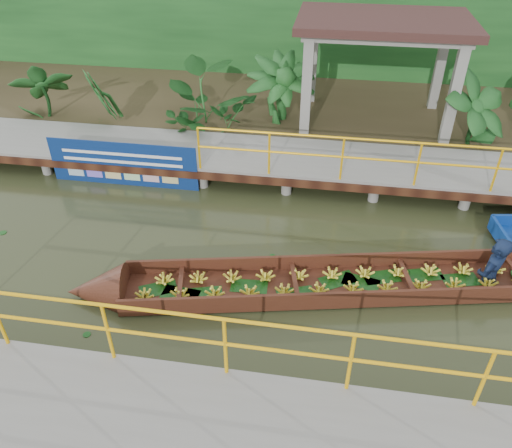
# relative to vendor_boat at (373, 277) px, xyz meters

# --- Properties ---
(ground) EXTENTS (80.00, 80.00, 0.00)m
(ground) POSITION_rel_vendor_boat_xyz_m (-2.88, 0.30, -0.25)
(ground) COLOR #2A2F17
(ground) RESTS_ON ground
(land_strip) EXTENTS (30.00, 8.00, 0.45)m
(land_strip) POSITION_rel_vendor_boat_xyz_m (-2.88, 7.80, -0.03)
(land_strip) COLOR #302718
(land_strip) RESTS_ON ground
(far_dock) EXTENTS (16.00, 2.06, 1.66)m
(far_dock) POSITION_rel_vendor_boat_xyz_m (-2.86, 3.73, 0.22)
(far_dock) COLOR slate
(far_dock) RESTS_ON ground
(pavilion) EXTENTS (4.40, 3.00, 3.00)m
(pavilion) POSITION_rel_vendor_boat_xyz_m (0.12, 6.60, 2.56)
(pavilion) COLOR slate
(pavilion) RESTS_ON ground
(foliage_backdrop) EXTENTS (30.00, 0.80, 4.00)m
(foliage_backdrop) POSITION_rel_vendor_boat_xyz_m (-2.88, 10.30, 1.75)
(foliage_backdrop) COLOR #133C16
(foliage_backdrop) RESTS_ON ground
(vendor_boat) EXTENTS (10.03, 3.04, 2.25)m
(vendor_boat) POSITION_rel_vendor_boat_xyz_m (0.00, 0.00, 0.00)
(vendor_boat) COLOR #3A1B10
(vendor_boat) RESTS_ON ground
(blue_banner) EXTENTS (3.59, 0.04, 1.12)m
(blue_banner) POSITION_rel_vendor_boat_xyz_m (-5.73, 2.78, 0.30)
(blue_banner) COLOR navy
(blue_banner) RESTS_ON ground
(tropical_plants) EXTENTS (14.51, 1.51, 1.88)m
(tropical_plants) POSITION_rel_vendor_boat_xyz_m (-2.72, 5.60, 1.14)
(tropical_plants) COLOR #133C16
(tropical_plants) RESTS_ON ground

